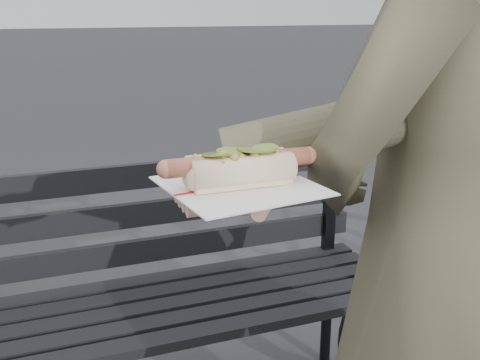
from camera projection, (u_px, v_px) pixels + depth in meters
name	position (u px, v px, depth m)	size (l,w,h in m)	color
park_bench	(153.00, 282.00, 1.76)	(1.50, 0.44, 0.88)	black
person	(431.00, 263.00, 1.04)	(0.65, 0.43, 1.79)	#4F4E34
held_hotdog	(346.00, 135.00, 0.86)	(0.63, 0.31, 0.20)	#4F4E34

